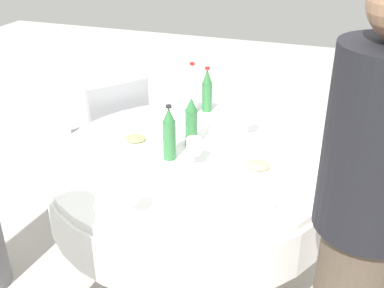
{
  "coord_description": "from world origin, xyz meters",
  "views": [
    {
      "loc": [
        0.66,
        -1.89,
        1.83
      ],
      "look_at": [
        0.0,
        0.0,
        0.8
      ],
      "focal_mm": 43.73,
      "sensor_mm": 36.0,
      "label": 1
    }
  ],
  "objects_px": {
    "wine_glass_outer": "(129,195)",
    "dining_table": "(192,181)",
    "bottle_green_outer": "(191,123)",
    "chair_north": "(114,130)",
    "wine_glass_mid": "(194,147)",
    "bottle_green_right": "(207,91)",
    "plate_south": "(257,168)",
    "person_right": "(365,222)",
    "wine_glass_north": "(248,119)",
    "plate_east": "(83,168)",
    "bottle_green_rear": "(169,134)",
    "plate_inner": "(135,141)",
    "plate_west": "(182,192)",
    "bottle_clear_front": "(192,90)"
  },
  "relations": [
    {
      "from": "wine_glass_outer",
      "to": "person_right",
      "type": "bearing_deg",
      "value": 2.02
    },
    {
      "from": "wine_glass_north",
      "to": "chair_north",
      "type": "bearing_deg",
      "value": 165.78
    },
    {
      "from": "plate_west",
      "to": "plate_east",
      "type": "distance_m",
      "value": 0.5
    },
    {
      "from": "bottle_green_right",
      "to": "bottle_green_rear",
      "type": "height_order",
      "value": "bottle_green_rear"
    },
    {
      "from": "wine_glass_mid",
      "to": "chair_north",
      "type": "distance_m",
      "value": 1.05
    },
    {
      "from": "bottle_green_rear",
      "to": "person_right",
      "type": "xyz_separation_m",
      "value": [
        0.88,
        -0.47,
        0.04
      ]
    },
    {
      "from": "bottle_green_rear",
      "to": "bottle_green_outer",
      "type": "bearing_deg",
      "value": 72.8
    },
    {
      "from": "bottle_green_rear",
      "to": "bottle_clear_front",
      "type": "relative_size",
      "value": 0.9
    },
    {
      "from": "wine_glass_mid",
      "to": "plate_east",
      "type": "relative_size",
      "value": 0.68
    },
    {
      "from": "wine_glass_outer",
      "to": "bottle_clear_front",
      "type": "bearing_deg",
      "value": 96.16
    },
    {
      "from": "chair_north",
      "to": "plate_west",
      "type": "bearing_deg",
      "value": -100.95
    },
    {
      "from": "bottle_green_outer",
      "to": "wine_glass_outer",
      "type": "relative_size",
      "value": 1.74
    },
    {
      "from": "wine_glass_north",
      "to": "plate_east",
      "type": "bearing_deg",
      "value": -136.21
    },
    {
      "from": "chair_north",
      "to": "bottle_green_outer",
      "type": "bearing_deg",
      "value": -85.86
    },
    {
      "from": "dining_table",
      "to": "wine_glass_outer",
      "type": "relative_size",
      "value": 9.18
    },
    {
      "from": "bottle_clear_front",
      "to": "plate_inner",
      "type": "distance_m",
      "value": 0.5
    },
    {
      "from": "wine_glass_mid",
      "to": "bottle_green_right",
      "type": "bearing_deg",
      "value": 102.39
    },
    {
      "from": "dining_table",
      "to": "wine_glass_north",
      "type": "distance_m",
      "value": 0.44
    },
    {
      "from": "plate_south",
      "to": "bottle_clear_front",
      "type": "bearing_deg",
      "value": 133.72
    },
    {
      "from": "bottle_green_rear",
      "to": "plate_east",
      "type": "bearing_deg",
      "value": -145.67
    },
    {
      "from": "plate_west",
      "to": "person_right",
      "type": "xyz_separation_m",
      "value": [
        0.71,
        -0.2,
        0.16
      ]
    },
    {
      "from": "bottle_green_rear",
      "to": "wine_glass_mid",
      "type": "relative_size",
      "value": 1.96
    },
    {
      "from": "wine_glass_north",
      "to": "plate_east",
      "type": "height_order",
      "value": "wine_glass_north"
    },
    {
      "from": "bottle_green_right",
      "to": "plate_inner",
      "type": "bearing_deg",
      "value": -112.51
    },
    {
      "from": "bottle_green_rear",
      "to": "bottle_clear_front",
      "type": "xyz_separation_m",
      "value": [
        -0.08,
        0.55,
        0.01
      ]
    },
    {
      "from": "wine_glass_mid",
      "to": "plate_east",
      "type": "bearing_deg",
      "value": -156.53
    },
    {
      "from": "bottle_clear_front",
      "to": "wine_glass_mid",
      "type": "height_order",
      "value": "bottle_clear_front"
    },
    {
      "from": "wine_glass_north",
      "to": "plate_south",
      "type": "distance_m",
      "value": 0.38
    },
    {
      "from": "dining_table",
      "to": "plate_west",
      "type": "distance_m",
      "value": 0.38
    },
    {
      "from": "bottle_green_right",
      "to": "plate_east",
      "type": "height_order",
      "value": "bottle_green_right"
    },
    {
      "from": "bottle_green_rear",
      "to": "wine_glass_north",
      "type": "xyz_separation_m",
      "value": [
        0.29,
        0.37,
        -0.03
      ]
    },
    {
      "from": "wine_glass_outer",
      "to": "bottle_green_outer",
      "type": "bearing_deg",
      "value": 88.62
    },
    {
      "from": "plate_inner",
      "to": "chair_north",
      "type": "height_order",
      "value": "chair_north"
    },
    {
      "from": "plate_south",
      "to": "wine_glass_outer",
      "type": "bearing_deg",
      "value": -126.04
    },
    {
      "from": "bottle_green_right",
      "to": "plate_west",
      "type": "distance_m",
      "value": 0.91
    },
    {
      "from": "bottle_green_outer",
      "to": "plate_east",
      "type": "relative_size",
      "value": 1.3
    },
    {
      "from": "bottle_clear_front",
      "to": "plate_east",
      "type": "height_order",
      "value": "bottle_clear_front"
    },
    {
      "from": "plate_east",
      "to": "dining_table",
      "type": "bearing_deg",
      "value": 34.4
    },
    {
      "from": "bottle_clear_front",
      "to": "bottle_green_right",
      "type": "bearing_deg",
      "value": 41.19
    },
    {
      "from": "bottle_green_rear",
      "to": "plate_south",
      "type": "height_order",
      "value": "bottle_green_rear"
    },
    {
      "from": "dining_table",
      "to": "wine_glass_outer",
      "type": "distance_m",
      "value": 0.62
    },
    {
      "from": "wine_glass_mid",
      "to": "plate_inner",
      "type": "relative_size",
      "value": 0.6
    },
    {
      "from": "dining_table",
      "to": "bottle_green_rear",
      "type": "height_order",
      "value": "bottle_green_rear"
    },
    {
      "from": "wine_glass_north",
      "to": "plate_east",
      "type": "xyz_separation_m",
      "value": [
        -0.63,
        -0.6,
        -0.09
      ]
    },
    {
      "from": "bottle_green_outer",
      "to": "chair_north",
      "type": "height_order",
      "value": "bottle_green_outer"
    },
    {
      "from": "plate_south",
      "to": "person_right",
      "type": "relative_size",
      "value": 0.15
    },
    {
      "from": "wine_glass_outer",
      "to": "plate_west",
      "type": "bearing_deg",
      "value": 60.46
    },
    {
      "from": "wine_glass_outer",
      "to": "dining_table",
      "type": "bearing_deg",
      "value": 84.36
    },
    {
      "from": "plate_inner",
      "to": "bottle_green_rear",
      "type": "bearing_deg",
      "value": -22.06
    },
    {
      "from": "bottle_green_rear",
      "to": "bottle_green_outer",
      "type": "relative_size",
      "value": 1.03
    }
  ]
}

